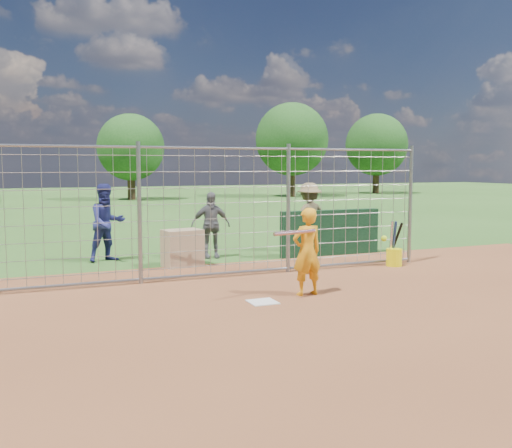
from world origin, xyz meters
name	(u,v)px	position (x,y,z in m)	size (l,w,h in m)	color
ground	(258,300)	(0.00, 0.00, 0.00)	(100.00, 100.00, 0.00)	#2D591E
infield_dirt	(359,357)	(0.00, -3.00, 0.01)	(18.00, 18.00, 0.00)	brown
home_plate	(263,302)	(0.00, -0.20, 0.01)	(0.43, 0.43, 0.02)	silver
dugout_wall	(330,233)	(3.40, 3.60, 0.55)	(2.60, 0.20, 1.10)	#11381E
batter	(307,252)	(0.89, 0.01, 0.74)	(0.54, 0.35, 1.47)	orange
bystander_a	(107,223)	(-1.71, 4.77, 0.88)	(0.86, 0.67, 1.76)	navy
bystander_b	(211,225)	(0.60, 4.33, 0.78)	(0.91, 0.38, 1.56)	#595A5E
bystander_c	(309,217)	(3.25, 4.41, 0.87)	(1.12, 0.64, 1.73)	olive
equipment_bin	(182,248)	(-0.32, 3.45, 0.40)	(0.80, 0.55, 0.80)	tan
equipment_in_play	(318,234)	(0.98, -0.20, 1.06)	(2.21, 0.29, 0.27)	silver
bucket_with_bats	(394,255)	(3.92, 1.76, 0.25)	(0.34, 0.41, 0.98)	#FFF40D
backstop_fence	(218,213)	(0.00, 2.00, 1.26)	(9.08, 0.08, 2.60)	gray
tree_line	(132,141)	(3.13, 28.13, 3.71)	(44.66, 6.72, 6.48)	#3F2B19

